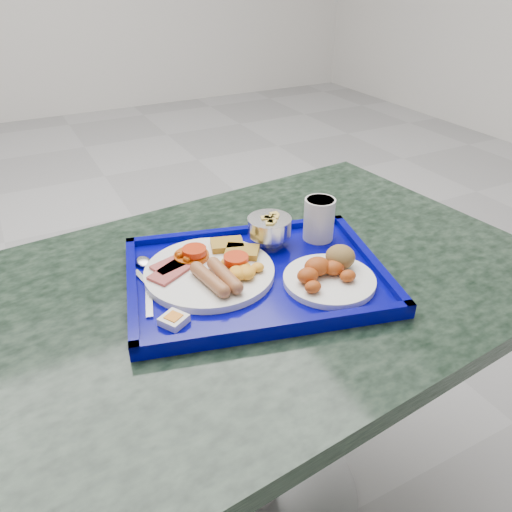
{
  "coord_description": "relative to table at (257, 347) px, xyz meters",
  "views": [
    {
      "loc": [
        -0.55,
        -1.91,
        1.27
      ],
      "look_at": [
        -0.18,
        -1.19,
        0.78
      ],
      "focal_mm": 35.0,
      "sensor_mm": 36.0,
      "label": 1
    }
  ],
  "objects": [
    {
      "name": "juice_cup",
      "position": [
        0.17,
        0.05,
        0.25
      ],
      "size": [
        0.07,
        0.07,
        0.09
      ],
      "color": "silver",
      "rests_on": "tray"
    },
    {
      "name": "tray",
      "position": [
        -0.01,
        -0.01,
        0.2
      ],
      "size": [
        0.56,
        0.46,
        0.03
      ],
      "rotation": [
        0.0,
        0.0,
        -0.25
      ],
      "color": "#030283",
      "rests_on": "table"
    },
    {
      "name": "jam_packet",
      "position": [
        -0.2,
        -0.08,
        0.21
      ],
      "size": [
        0.05,
        0.05,
        0.02
      ],
      "rotation": [
        0.0,
        0.0,
        0.52
      ],
      "color": "white",
      "rests_on": "tray"
    },
    {
      "name": "knife",
      "position": [
        -0.21,
        0.03,
        0.2
      ],
      "size": [
        0.06,
        0.17,
        0.0
      ],
      "primitive_type": "cube",
      "rotation": [
        0.0,
        0.0,
        -0.28
      ],
      "color": "#B2B1B4",
      "rests_on": "tray"
    },
    {
      "name": "floor",
      "position": [
        0.17,
        1.18,
        -0.54
      ],
      "size": [
        6.0,
        6.0,
        0.0
      ],
      "primitive_type": "plane",
      "color": "#98989A",
      "rests_on": "ground"
    },
    {
      "name": "table",
      "position": [
        0.0,
        0.0,
        0.0
      ],
      "size": [
        1.23,
        0.88,
        0.72
      ],
      "rotation": [
        0.0,
        0.0,
        0.1
      ],
      "color": "gray",
      "rests_on": "floor"
    },
    {
      "name": "main_plate",
      "position": [
        -0.08,
        0.02,
        0.22
      ],
      "size": [
        0.25,
        0.25,
        0.04
      ],
      "rotation": [
        0.0,
        0.0,
        -0.0
      ],
      "color": "white",
      "rests_on": "tray"
    },
    {
      "name": "bread_plate",
      "position": [
        0.1,
        -0.1,
        0.22
      ],
      "size": [
        0.17,
        0.17,
        0.06
      ],
      "rotation": [
        0.0,
        0.0,
        -0.11
      ],
      "color": "white",
      "rests_on": "tray"
    },
    {
      "name": "fruit_bowl",
      "position": [
        0.07,
        0.08,
        0.24
      ],
      "size": [
        0.09,
        0.09,
        0.06
      ],
      "color": "#B2B1B4",
      "rests_on": "tray"
    },
    {
      "name": "spoon",
      "position": [
        -0.2,
        0.1,
        0.21
      ],
      "size": [
        0.05,
        0.18,
        0.01
      ],
      "rotation": [
        0.0,
        0.0,
        0.15
      ],
      "color": "#B2B1B4",
      "rests_on": "tray"
    }
  ]
}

